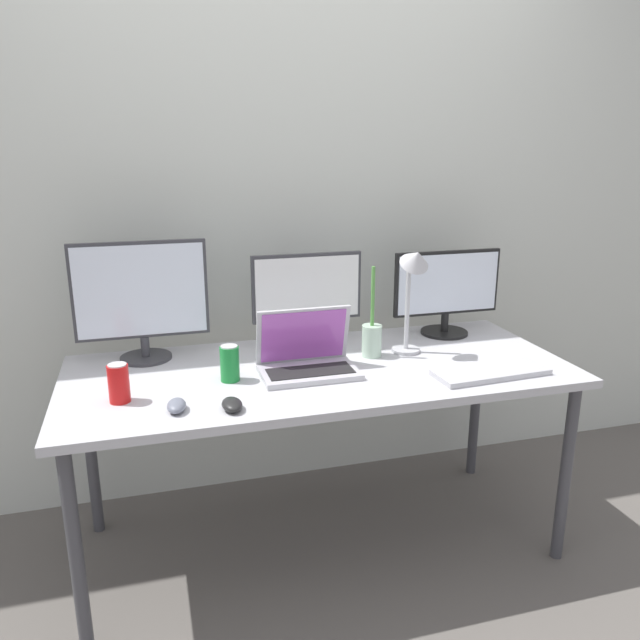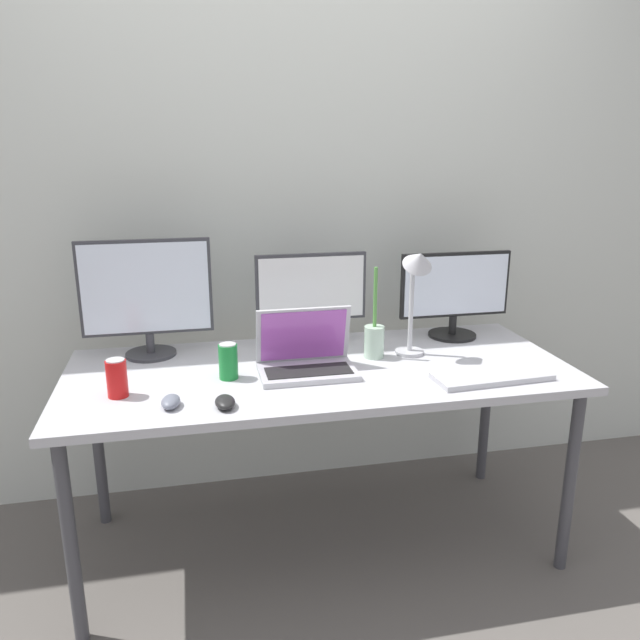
{
  "view_description": "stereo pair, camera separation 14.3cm",
  "coord_description": "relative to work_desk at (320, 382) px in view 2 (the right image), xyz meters",
  "views": [
    {
      "loc": [
        -0.58,
        -2.05,
        1.54
      ],
      "look_at": [
        0.0,
        0.0,
        0.92
      ],
      "focal_mm": 35.0,
      "sensor_mm": 36.0,
      "label": 1
    },
    {
      "loc": [
        -0.45,
        -2.09,
        1.54
      ],
      "look_at": [
        0.0,
        0.0,
        0.92
      ],
      "focal_mm": 35.0,
      "sensor_mm": 36.0,
      "label": 2
    }
  ],
  "objects": [
    {
      "name": "soda_can_near_keyboard",
      "position": [
        -0.33,
        -0.04,
        0.12
      ],
      "size": [
        0.07,
        0.07,
        0.13
      ],
      "color": "#197F33",
      "rests_on": "work_desk"
    },
    {
      "name": "mouse_by_keyboard",
      "position": [
        -0.36,
        -0.28,
        0.07
      ],
      "size": [
        0.07,
        0.1,
        0.03
      ],
      "primitive_type": "ellipsoid",
      "rotation": [
        0.0,
        0.0,
        0.03
      ],
      "color": "black",
      "rests_on": "work_desk"
    },
    {
      "name": "laptop_silver",
      "position": [
        -0.06,
        -0.03,
        0.11
      ],
      "size": [
        0.34,
        0.22,
        0.23
      ],
      "color": "#B7B7BC",
      "rests_on": "work_desk"
    },
    {
      "name": "keyboard_main",
      "position": [
        0.56,
        -0.24,
        0.07
      ],
      "size": [
        0.42,
        0.17,
        0.02
      ],
      "primitive_type": "cube",
      "rotation": [
        0.0,
        0.0,
        0.06
      ],
      "color": "#B2B2B7",
      "rests_on": "work_desk"
    },
    {
      "name": "desk_lamp",
      "position": [
        0.37,
        0.03,
        0.35
      ],
      "size": [
        0.11,
        0.18,
        0.44
      ],
      "color": "#B7B7BC",
      "rests_on": "work_desk"
    },
    {
      "name": "wall_back",
      "position": [
        0.0,
        0.59,
        0.62
      ],
      "size": [
        7.0,
        0.08,
        2.6
      ],
      "primitive_type": "cube",
      "color": "silver",
      "rests_on": "ground"
    },
    {
      "name": "bamboo_vase",
      "position": [
        0.22,
        0.07,
        0.13
      ],
      "size": [
        0.08,
        0.08,
        0.35
      ],
      "color": "#B2D1B7",
      "rests_on": "work_desk"
    },
    {
      "name": "mouse_by_laptop",
      "position": [
        -0.53,
        -0.25,
        0.07
      ],
      "size": [
        0.07,
        0.1,
        0.04
      ],
      "primitive_type": "ellipsoid",
      "rotation": [
        0.0,
        0.0,
        -0.12
      ],
      "color": "slate",
      "rests_on": "work_desk"
    },
    {
      "name": "work_desk",
      "position": [
        0.0,
        0.0,
        0.0
      ],
      "size": [
        1.82,
        0.78,
        0.74
      ],
      "color": "#424247",
      "rests_on": "ground"
    },
    {
      "name": "monitor_left",
      "position": [
        -0.61,
        0.27,
        0.3
      ],
      "size": [
        0.49,
        0.19,
        0.45
      ],
      "color": "#38383D",
      "rests_on": "work_desk"
    },
    {
      "name": "soda_can_by_laptop",
      "position": [
        -0.69,
        -0.12,
        0.12
      ],
      "size": [
        0.07,
        0.07,
        0.13
      ],
      "color": "red",
      "rests_on": "work_desk"
    },
    {
      "name": "monitor_center",
      "position": [
        0.02,
        0.25,
        0.27
      ],
      "size": [
        0.44,
        0.18,
        0.38
      ],
      "color": "#38383D",
      "rests_on": "work_desk"
    },
    {
      "name": "monitor_right",
      "position": [
        0.62,
        0.25,
        0.25
      ],
      "size": [
        0.47,
        0.2,
        0.36
      ],
      "color": "black",
      "rests_on": "work_desk"
    },
    {
      "name": "ground_plane",
      "position": [
        0.0,
        0.0,
        -0.68
      ],
      "size": [
        16.0,
        16.0,
        0.0
      ],
      "primitive_type": "plane",
      "color": "#5B5651"
    }
  ]
}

